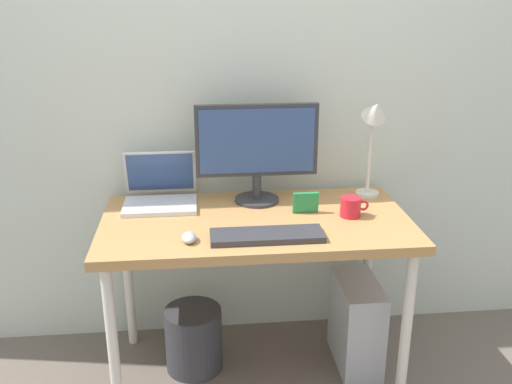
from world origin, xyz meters
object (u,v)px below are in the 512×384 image
object	(u,v)px
photo_frame	(306,202)
computer_tower	(356,323)
desk_lamp	(374,126)
monitor	(257,147)
coffee_mug	(351,207)
desk	(256,234)
laptop	(160,191)
wastebasket	(194,339)
keyboard	(267,235)
mouse	(189,237)

from	to	relation	value
photo_frame	computer_tower	distance (m)	0.64
desk_lamp	computer_tower	bearing A→B (deg)	-112.02
monitor	coffee_mug	bearing A→B (deg)	-30.22
desk	laptop	distance (m)	0.48
monitor	wastebasket	bearing A→B (deg)	-153.02
keyboard	mouse	xyz separation A→B (m)	(-0.30, 0.00, 0.01)
keyboard	monitor	bearing A→B (deg)	89.56
desk_lamp	mouse	xyz separation A→B (m)	(-0.83, -0.41, -0.32)
desk	keyboard	distance (m)	0.22
photo_frame	computer_tower	size ratio (longest dim) A/B	0.26
desk	monitor	distance (m)	0.39
photo_frame	desk	bearing A→B (deg)	-168.09
coffee_mug	desk	bearing A→B (deg)	178.38
desk	mouse	size ratio (longest dim) A/B	14.39
monitor	mouse	world-z (taller)	monitor
mouse	wastebasket	xyz separation A→B (m)	(-0.01, 0.25, -0.62)
laptop	photo_frame	size ratio (longest dim) A/B	2.91
coffee_mug	photo_frame	distance (m)	0.19
laptop	coffee_mug	xyz separation A→B (m)	(0.81, -0.24, -0.01)
mouse	desk_lamp	bearing A→B (deg)	26.30
laptop	mouse	distance (m)	0.45
coffee_mug	mouse	bearing A→B (deg)	-164.60
desk	desk_lamp	world-z (taller)	desk_lamp
coffee_mug	wastebasket	size ratio (longest dim) A/B	0.41
desk_lamp	coffee_mug	distance (m)	0.40
desk	monitor	world-z (taller)	monitor
computer_tower	wastebasket	bearing A→B (deg)	176.95
coffee_mug	monitor	bearing A→B (deg)	149.78
desk_lamp	desk	bearing A→B (deg)	-159.10
keyboard	wastebasket	xyz separation A→B (m)	(-0.31, 0.25, -0.62)
laptop	desk_lamp	xyz separation A→B (m)	(0.96, -0.02, 0.28)
keyboard	mouse	bearing A→B (deg)	179.67
coffee_mug	computer_tower	distance (m)	0.59
laptop	mouse	bearing A→B (deg)	-73.05
desk_lamp	keyboard	bearing A→B (deg)	-142.06
photo_frame	keyboard	bearing A→B (deg)	-128.57
desk	monitor	bearing A→B (deg)	83.08
desk	wastebasket	xyz separation A→B (m)	(-0.28, 0.05, -0.53)
desk	keyboard	bearing A→B (deg)	-83.70
laptop	photo_frame	world-z (taller)	laptop
monitor	laptop	distance (m)	0.48
desk	desk_lamp	size ratio (longest dim) A/B	2.74
monitor	desk_lamp	world-z (taller)	desk_lamp
coffee_mug	keyboard	bearing A→B (deg)	-153.55
laptop	photo_frame	xyz separation A→B (m)	(0.63, -0.18, -0.01)
mouse	coffee_mug	size ratio (longest dim) A/B	0.73
keyboard	coffee_mug	distance (m)	0.43
keyboard	photo_frame	distance (m)	0.32
desk	coffee_mug	distance (m)	0.42
computer_tower	desk	bearing A→B (deg)	-178.61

